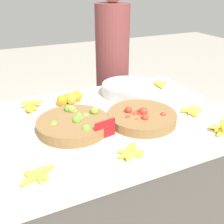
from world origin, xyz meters
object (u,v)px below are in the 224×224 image
Objects in this scene: vendor_person at (112,78)px; lime_bowl at (73,123)px; metal_bowl at (128,89)px; tomato_basket at (141,117)px; price_sign at (105,129)px.

lime_bowl is at bearing -126.93° from vendor_person.
metal_bowl is 0.25× the size of vendor_person.
tomato_basket is (0.41, -0.09, -0.00)m from lime_bowl.
lime_bowl is 0.63m from metal_bowl.
price_sign is (-0.41, -0.50, 0.01)m from metal_bowl.
price_sign reaches higher than tomato_basket.
vendor_person is at bearing 77.20° from metal_bowl.
metal_bowl is (0.53, 0.33, 0.01)m from lime_bowl.
tomato_basket is 0.27× the size of vendor_person.
metal_bowl is at bearing 31.82° from lime_bowl.
lime_bowl is 0.21m from price_sign.
price_sign reaches higher than lime_bowl.
price_sign is at bearing -116.84° from vendor_person.
price_sign is at bearing -53.10° from lime_bowl.
vendor_person is (0.66, 0.87, -0.08)m from lime_bowl.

